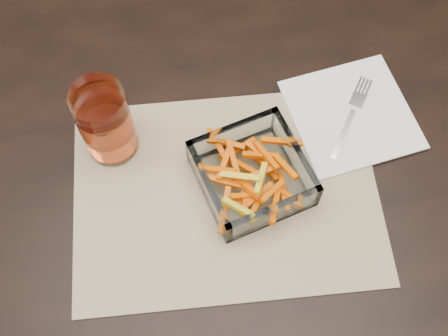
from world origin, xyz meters
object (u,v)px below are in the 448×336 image
(glass_bowl, at_px, (252,175))
(tumbler, at_px, (106,124))
(dining_table, at_px, (265,214))
(fork, at_px, (351,114))

(glass_bowl, relative_size, tumbler, 1.32)
(dining_table, bearing_deg, fork, 36.00)
(dining_table, bearing_deg, glass_bowl, 136.52)
(dining_table, distance_m, tumbler, 0.29)
(glass_bowl, distance_m, tumbler, 0.22)
(tumbler, bearing_deg, glass_bowl, -25.08)
(dining_table, xyz_separation_m, fork, (0.15, 0.11, 0.10))
(glass_bowl, bearing_deg, dining_table, -43.48)
(glass_bowl, height_order, fork, glass_bowl)
(fork, bearing_deg, glass_bowl, -119.76)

